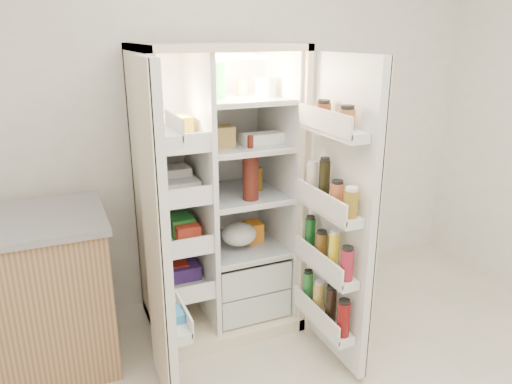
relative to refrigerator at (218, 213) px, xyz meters
name	(u,v)px	position (x,y,z in m)	size (l,w,h in m)	color
wall_back	(223,110)	(0.17, 0.35, 0.60)	(4.00, 0.02, 2.70)	white
refrigerator	(218,213)	(0.00, 0.00, 0.00)	(0.92, 0.70, 1.80)	beige
freezer_door	(158,240)	(-0.52, -0.60, 0.14)	(0.15, 0.40, 1.72)	silver
fridge_door	(339,220)	(0.46, -0.69, 0.13)	(0.17, 0.58, 1.72)	silver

